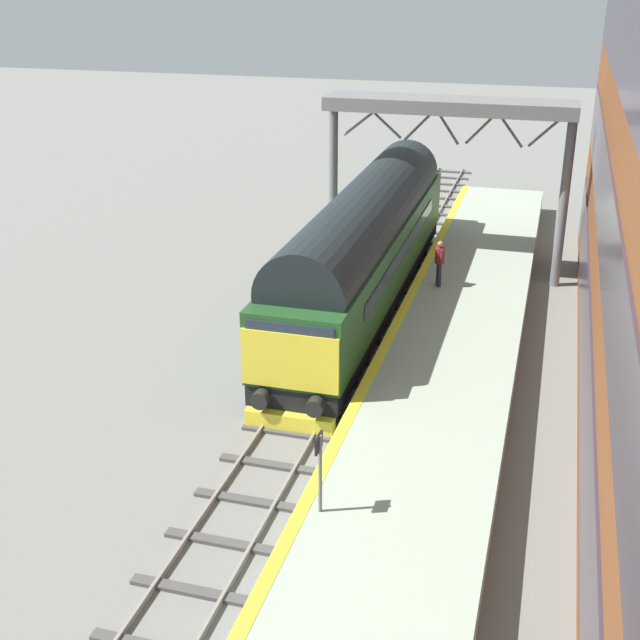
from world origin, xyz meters
TOP-DOWN VIEW (x-y plane):
  - ground_plane at (0.00, 0.00)m, footprint 140.00×140.00m
  - track_main at (0.00, 0.00)m, footprint 2.50×60.00m
  - station_platform at (3.60, 0.00)m, footprint 4.00×44.00m
  - diesel_locomotive at (0.00, 6.49)m, footprint 2.74×17.62m
  - platform_number_sign at (2.12, -6.73)m, footprint 0.10×0.44m
  - waiting_passenger at (2.52, 7.18)m, footprint 0.45×0.47m
  - overhead_footbridge at (2.05, 11.16)m, footprint 9.30×2.00m

SIDE VIEW (x-z plane):
  - ground_plane at x=0.00m, z-range 0.00..0.00m
  - track_main at x=0.00m, z-range -0.02..0.13m
  - station_platform at x=3.60m, z-range 0.00..1.01m
  - waiting_passenger at x=2.52m, z-range 1.17..2.81m
  - platform_number_sign at x=2.12m, z-range 1.31..3.12m
  - diesel_locomotive at x=0.00m, z-range 0.14..4.82m
  - overhead_footbridge at x=2.05m, z-range 2.68..9.58m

